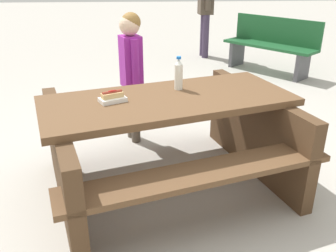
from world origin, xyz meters
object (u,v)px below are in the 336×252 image
object	(u,v)px
hotdog_tray	(112,97)
park_bench_near	(271,44)
child_in_coat	(131,62)
soda_bottle	(179,74)
picnic_table	(168,136)

from	to	relation	value
hotdog_tray	park_bench_near	bearing A→B (deg)	-123.93
hotdog_tray	child_in_coat	distance (m)	0.95
child_in_coat	park_bench_near	bearing A→B (deg)	-131.88
soda_bottle	hotdog_tray	xyz separation A→B (m)	(0.48, 0.25, -0.09)
soda_bottle	hotdog_tray	bearing A→B (deg)	27.25
child_in_coat	soda_bottle	bearing A→B (deg)	118.44
soda_bottle	park_bench_near	world-z (taller)	soda_bottle
park_bench_near	child_in_coat	bearing A→B (deg)	48.12
child_in_coat	picnic_table	bearing A→B (deg)	107.99
hotdog_tray	park_bench_near	xyz separation A→B (m)	(-2.24, -3.33, -0.33)
hotdog_tray	park_bench_near	distance (m)	4.03
picnic_table	hotdog_tray	world-z (taller)	hotdog_tray
soda_bottle	hotdog_tray	distance (m)	0.55
hotdog_tray	child_in_coat	bearing A→B (deg)	-96.21
child_in_coat	park_bench_near	distance (m)	3.22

